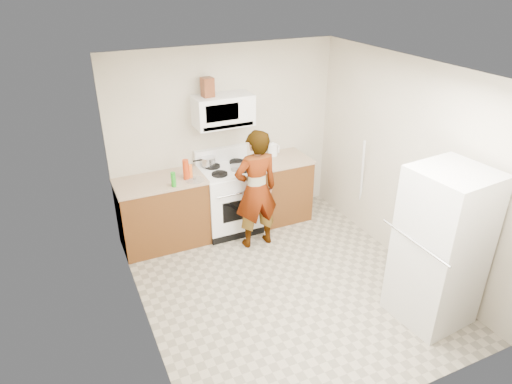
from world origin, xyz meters
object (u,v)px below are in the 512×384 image
gas_range (229,198)px  person (256,190)px  microwave (223,110)px  kettle (273,150)px  fridge (440,248)px  saucepan (208,161)px

gas_range → person: 0.64m
microwave → kettle: size_ratio=4.58×
microwave → kettle: (0.75, 0.03, -0.68)m
fridge → kettle: size_ratio=10.24×
gas_range → fridge: bearing=-63.6°
saucepan → person: bearing=-60.9°
microwave → saucepan: microwave is taller
gas_range → fridge: size_ratio=0.66×
gas_range → person: size_ratio=0.70×
gas_range → microwave: 1.22m
gas_range → person: person is taller
kettle → saucepan: size_ratio=0.85×
gas_range → microwave: (0.00, 0.13, 1.21)m
gas_range → kettle: gas_range is taller
kettle → saucepan: bearing=-177.1°
kettle → microwave: bearing=-173.6°
microwave → person: (0.17, -0.65, -0.89)m
gas_range → fridge: fridge is taller
gas_range → fridge: 2.88m
gas_range → saucepan: gas_range is taller
gas_range → person: bearing=-71.9°
microwave → person: bearing=-75.3°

